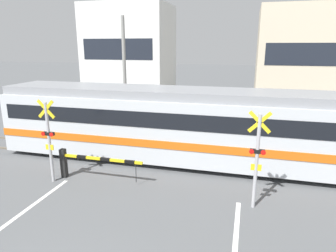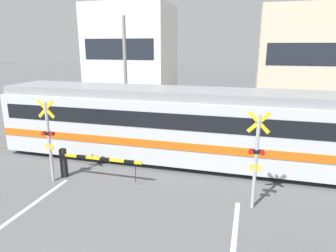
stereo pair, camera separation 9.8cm
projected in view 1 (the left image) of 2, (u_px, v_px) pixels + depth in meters
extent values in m
cube|color=#6B6051|center=(164.00, 165.00, 12.86)|extent=(50.00, 0.10, 0.08)
cube|color=#6B6051|center=(172.00, 153.00, 14.20)|extent=(50.00, 0.10, 0.08)
cube|color=silver|center=(194.00, 128.00, 12.85)|extent=(17.37, 2.68, 2.63)
cube|color=gray|center=(195.00, 94.00, 12.46)|extent=(17.20, 2.35, 0.36)
cube|color=orange|center=(194.00, 137.00, 12.95)|extent=(17.39, 2.73, 0.32)
cube|color=black|center=(195.00, 115.00, 12.70)|extent=(16.68, 2.72, 0.64)
cube|color=black|center=(22.00, 105.00, 14.86)|extent=(0.03, 1.87, 0.80)
cylinder|color=black|center=(76.00, 149.00, 13.83)|extent=(0.76, 0.12, 0.76)
cylinder|color=black|center=(92.00, 140.00, 15.16)|extent=(0.76, 0.12, 0.76)
cylinder|color=black|center=(333.00, 173.00, 11.14)|extent=(0.76, 0.12, 0.76)
cylinder|color=black|center=(324.00, 160.00, 12.48)|extent=(0.76, 0.12, 0.76)
cube|color=black|center=(64.00, 163.00, 11.61)|extent=(0.20, 0.20, 1.15)
cube|color=yellow|center=(101.00, 159.00, 11.11)|extent=(3.24, 0.09, 0.09)
cube|color=black|center=(82.00, 157.00, 11.32)|extent=(0.39, 0.10, 0.10)
cube|color=black|center=(105.00, 159.00, 11.07)|extent=(0.39, 0.10, 0.10)
cube|color=black|center=(130.00, 162.00, 10.83)|extent=(0.39, 0.10, 0.10)
cylinder|color=black|center=(136.00, 173.00, 10.88)|extent=(0.02, 0.02, 0.73)
cube|color=black|center=(249.00, 134.00, 15.48)|extent=(0.20, 0.20, 1.15)
cube|color=yellow|center=(218.00, 125.00, 15.79)|extent=(3.24, 0.09, 0.09)
cube|color=black|center=(233.00, 126.00, 15.59)|extent=(0.39, 0.10, 0.10)
cube|color=black|center=(214.00, 125.00, 15.83)|extent=(0.39, 0.10, 0.10)
cube|color=black|center=(196.00, 124.00, 16.08)|extent=(0.39, 0.10, 0.10)
cylinder|color=black|center=(192.00, 131.00, 16.24)|extent=(0.02, 0.02, 0.73)
cylinder|color=#B2B2B7|center=(50.00, 143.00, 10.99)|extent=(0.11, 0.11, 3.04)
cube|color=yellow|center=(46.00, 109.00, 10.66)|extent=(0.68, 0.04, 0.68)
cube|color=yellow|center=(46.00, 109.00, 10.66)|extent=(0.68, 0.04, 0.68)
cube|color=black|center=(49.00, 134.00, 10.90)|extent=(0.44, 0.12, 0.12)
cylinder|color=red|center=(43.00, 134.00, 10.87)|extent=(0.15, 0.03, 0.15)
cylinder|color=red|center=(51.00, 135.00, 10.79)|extent=(0.15, 0.03, 0.15)
cube|color=yellow|center=(50.00, 147.00, 11.01)|extent=(0.32, 0.03, 0.20)
cylinder|color=#B2B2B7|center=(256.00, 163.00, 9.17)|extent=(0.11, 0.11, 3.04)
cube|color=yellow|center=(260.00, 122.00, 8.84)|extent=(0.68, 0.04, 0.68)
cube|color=yellow|center=(260.00, 122.00, 8.84)|extent=(0.68, 0.04, 0.68)
cube|color=black|center=(257.00, 151.00, 9.07)|extent=(0.44, 0.12, 0.12)
cylinder|color=red|center=(252.00, 152.00, 9.05)|extent=(0.15, 0.03, 0.15)
cylinder|color=red|center=(263.00, 153.00, 8.96)|extent=(0.15, 0.03, 0.15)
cube|color=yellow|center=(256.00, 167.00, 9.19)|extent=(0.32, 0.03, 0.20)
cylinder|color=#23232D|center=(206.00, 127.00, 17.59)|extent=(0.13, 0.13, 0.76)
cylinder|color=#23232D|center=(208.00, 127.00, 17.56)|extent=(0.13, 0.13, 0.76)
cube|color=#B7B7BC|center=(207.00, 115.00, 17.40)|extent=(0.38, 0.22, 0.60)
sphere|color=tan|center=(207.00, 109.00, 17.29)|extent=(0.21, 0.21, 0.21)
cube|color=white|center=(130.00, 54.00, 27.72)|extent=(7.38, 5.69, 8.56)
cube|color=#1E232D|center=(117.00, 49.00, 24.94)|extent=(6.20, 0.03, 1.71)
cube|color=beige|center=(298.00, 58.00, 24.18)|extent=(6.38, 5.69, 7.98)
cube|color=#1E232D|center=(304.00, 54.00, 21.41)|extent=(5.36, 0.03, 1.60)
cylinder|color=gray|center=(124.00, 72.00, 19.04)|extent=(0.22, 0.22, 6.77)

